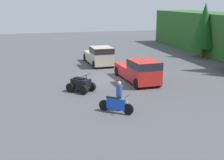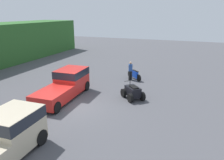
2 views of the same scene
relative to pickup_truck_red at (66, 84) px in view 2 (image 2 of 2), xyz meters
The scene contains 6 objects.
ground_plane 2.50m from the pickup_truck_red, 133.00° to the right, with size 80.00×80.00×0.00m, color #4C4C51.
pickup_truck_red is the anchor object (origin of this frame).
pickup_truck_second 7.73m from the pickup_truck_red, 168.64° to the right, with size 5.27×2.20×1.94m.
dirt_bike 7.18m from the pickup_truck_red, 30.83° to the right, with size 1.51×1.72×1.12m.
quad_atv 5.11m from the pickup_truck_red, 74.97° to the right, with size 2.13×2.11×1.29m.
rider_person 6.72m from the pickup_truck_red, 30.17° to the right, with size 0.51×0.51×1.77m.
Camera 2 is at (-11.91, -7.32, 6.23)m, focal length 35.00 mm.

